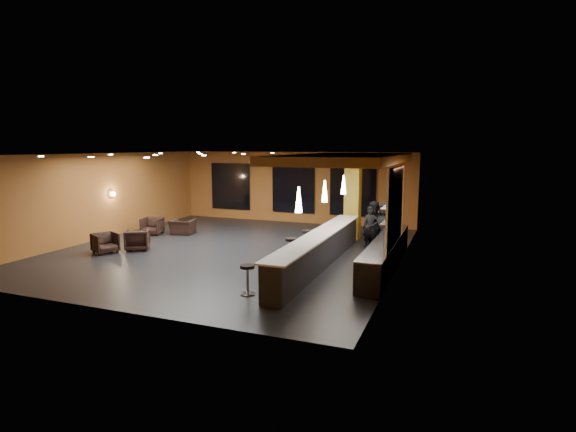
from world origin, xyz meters
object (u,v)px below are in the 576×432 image
(pendant_1, at_px, (325,191))
(staff_c, at_px, (385,227))
(armchair_c, at_px, (152,226))
(armchair_d, at_px, (183,227))
(bar_stool_1, at_px, (277,263))
(bar_stool_3, at_px, (308,238))
(armchair_a, at_px, (105,243))
(staff_b, at_px, (375,226))
(bar_stool_4, at_px, (325,231))
(bar_stool_2, at_px, (292,247))
(staff_a, at_px, (371,228))
(prep_counter, at_px, (385,254))
(bar_stool_0, at_px, (248,276))
(pendant_2, at_px, (344,185))
(pendant_0, at_px, (299,200))
(armchair_b, at_px, (137,240))
(column, at_px, (353,196))
(bar_counter, at_px, (320,250))

(pendant_1, height_order, staff_c, pendant_1)
(armchair_c, bearing_deg, armchair_d, 10.53)
(bar_stool_1, xyz_separation_m, bar_stool_3, (-0.25, 3.45, 0.03))
(armchair_a, height_order, armchair_d, armchair_a)
(staff_b, bearing_deg, bar_stool_4, -177.65)
(staff_c, height_order, bar_stool_2, staff_c)
(staff_a, xyz_separation_m, bar_stool_4, (-1.94, 0.66, -0.35))
(prep_counter, relative_size, bar_stool_2, 6.96)
(armchair_d, distance_m, bar_stool_3, 6.26)
(bar_stool_4, bearing_deg, prep_counter, -46.70)
(staff_a, bearing_deg, bar_stool_1, -111.09)
(bar_stool_3, bearing_deg, bar_stool_0, -89.65)
(staff_a, height_order, bar_stool_2, staff_a)
(bar_stool_4, bearing_deg, bar_stool_0, -90.48)
(prep_counter, bearing_deg, bar_stool_3, 159.34)
(pendant_2, xyz_separation_m, bar_stool_2, (-0.90, -3.13, -1.80))
(pendant_1, bearing_deg, armchair_a, -168.45)
(pendant_0, height_order, staff_c, pendant_0)
(pendant_0, distance_m, pendant_2, 5.00)
(armchair_d, bearing_deg, armchair_a, 70.50)
(armchair_b, bearing_deg, staff_c, 169.28)
(column, bearing_deg, armchair_c, -164.57)
(pendant_1, bearing_deg, staff_b, 63.40)
(pendant_1, bearing_deg, staff_a, 65.36)
(bar_stool_4, bearing_deg, bar_stool_2, -90.84)
(pendant_0, distance_m, staff_a, 5.22)
(column, relative_size, pendant_0, 5.00)
(pendant_2, bearing_deg, bar_stool_4, 148.33)
(staff_c, xyz_separation_m, bar_stool_0, (-2.51, -6.21, -0.39))
(staff_b, xyz_separation_m, bar_stool_0, (-2.13, -6.29, -0.40))
(bar_stool_0, xyz_separation_m, bar_stool_3, (-0.03, 4.95, 0.02))
(pendant_1, relative_size, bar_stool_4, 0.98)
(staff_a, distance_m, bar_stool_2, 3.61)
(bar_stool_4, bearing_deg, bar_stool_3, -92.62)
(prep_counter, distance_m, bar_stool_4, 4.16)
(staff_a, bearing_deg, column, 121.58)
(prep_counter, height_order, bar_stool_0, prep_counter)
(prep_counter, xyz_separation_m, column, (-2.00, 4.10, 1.32))
(pendant_0, height_order, bar_stool_2, pendant_0)
(staff_c, bearing_deg, bar_stool_4, -176.19)
(bar_counter, xyz_separation_m, pendant_0, (0.00, -2.00, 1.85))
(staff_a, height_order, bar_stool_4, staff_a)
(prep_counter, distance_m, armchair_c, 10.40)
(column, height_order, bar_stool_4, column)
(bar_counter, relative_size, bar_stool_3, 9.91)
(armchair_b, bearing_deg, column, -175.76)
(staff_c, bearing_deg, bar_stool_3, -134.77)
(pendant_0, distance_m, staff_b, 5.30)
(pendant_1, xyz_separation_m, armchair_b, (-6.91, -0.76, -1.97))
(bar_counter, height_order, staff_a, staff_a)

